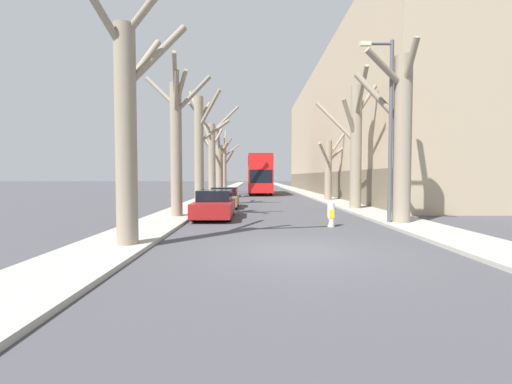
% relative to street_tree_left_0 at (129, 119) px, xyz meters
% --- Properties ---
extents(ground_plane, '(300.00, 300.00, 0.00)m').
position_rel_street_tree_left_0_xyz_m(ground_plane, '(4.70, -0.57, -3.63)').
color(ground_plane, '#424247').
extents(sidewalk_left, '(2.24, 120.00, 0.12)m').
position_rel_street_tree_left_0_xyz_m(sidewalk_left, '(-0.57, 49.43, -3.57)').
color(sidewalk_left, '#A39E93').
rests_on(sidewalk_left, ground).
extents(sidewalk_right, '(2.24, 120.00, 0.12)m').
position_rel_street_tree_left_0_xyz_m(sidewalk_right, '(9.96, 49.43, -3.57)').
color(sidewalk_right, '#A39E93').
rests_on(sidewalk_right, ground).
extents(building_facade_right, '(10.08, 49.50, 15.26)m').
position_rel_street_tree_left_0_xyz_m(building_facade_right, '(16.07, 32.57, 3.99)').
color(building_facade_right, tan).
rests_on(building_facade_right, ground).
extents(street_tree_left_0, '(3.13, 3.43, 8.23)m').
position_rel_street_tree_left_0_xyz_m(street_tree_left_0, '(0.00, 0.00, 0.00)').
color(street_tree_left_0, gray).
rests_on(street_tree_left_0, ground).
extents(street_tree_left_1, '(3.45, 2.85, 7.31)m').
position_rel_street_tree_left_0_xyz_m(street_tree_left_1, '(-0.20, 6.83, 0.13)').
color(street_tree_left_1, gray).
rests_on(street_tree_left_1, ground).
extents(street_tree_left_2, '(3.02, 2.60, 8.11)m').
position_rel_street_tree_left_0_xyz_m(street_tree_left_2, '(-0.14, 13.80, 0.45)').
color(street_tree_left_2, gray).
rests_on(street_tree_left_2, ground).
extents(street_tree_left_3, '(4.30, 4.57, 8.55)m').
position_rel_street_tree_left_0_xyz_m(street_tree_left_3, '(-0.30, 21.84, 0.48)').
color(street_tree_left_3, gray).
rests_on(street_tree_left_3, ground).
extents(street_tree_left_4, '(2.55, 2.60, 7.08)m').
position_rel_street_tree_left_0_xyz_m(street_tree_left_4, '(-0.19, 27.56, -0.51)').
color(street_tree_left_4, gray).
rests_on(street_tree_left_4, ground).
extents(street_tree_left_5, '(2.22, 3.11, 8.34)m').
position_rel_street_tree_left_0_xyz_m(street_tree_left_5, '(-0.19, 35.73, 0.02)').
color(street_tree_left_5, gray).
rests_on(street_tree_left_5, ground).
extents(street_tree_right_0, '(2.44, 2.70, 7.38)m').
position_rel_street_tree_left_0_xyz_m(street_tree_right_0, '(9.63, 4.59, 0.25)').
color(street_tree_right_0, gray).
rests_on(street_tree_right_0, ground).
extents(street_tree_right_1, '(3.49, 4.40, 7.92)m').
position_rel_street_tree_left_0_xyz_m(street_tree_right_1, '(9.65, 10.98, 0.48)').
color(street_tree_right_1, gray).
rests_on(street_tree_right_1, ground).
extents(street_tree_right_2, '(3.54, 3.41, 6.73)m').
position_rel_street_tree_left_0_xyz_m(street_tree_right_2, '(9.87, 18.76, -0.75)').
color(street_tree_right_2, gray).
rests_on(street_tree_right_2, ground).
extents(double_decker_bus, '(2.63, 10.67, 4.43)m').
position_rel_street_tree_left_0_xyz_m(double_decker_bus, '(4.30, 30.29, -1.12)').
color(double_decker_bus, red).
rests_on(double_decker_bus, ground).
extents(parked_car_0, '(1.79, 4.32, 1.36)m').
position_rel_street_tree_left_0_xyz_m(parked_car_0, '(1.60, 6.96, -2.98)').
color(parked_car_0, maroon).
rests_on(parked_car_0, ground).
extents(parked_car_1, '(1.80, 3.92, 1.32)m').
position_rel_street_tree_left_0_xyz_m(parked_car_1, '(1.60, 12.75, -3.00)').
color(parked_car_1, olive).
rests_on(parked_car_1, ground).
extents(lamp_post, '(1.40, 0.20, 7.61)m').
position_rel_street_tree_left_0_xyz_m(lamp_post, '(9.07, 4.51, 0.63)').
color(lamp_post, '#4C4F54').
rests_on(lamp_post, ground).
extents(traffic_bollard, '(0.29, 0.30, 0.96)m').
position_rel_street_tree_left_0_xyz_m(traffic_bollard, '(6.61, 4.02, -3.15)').
color(traffic_bollard, white).
rests_on(traffic_bollard, ground).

